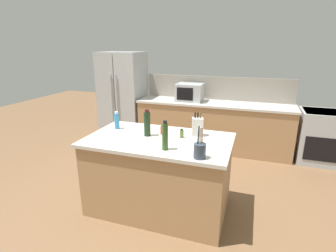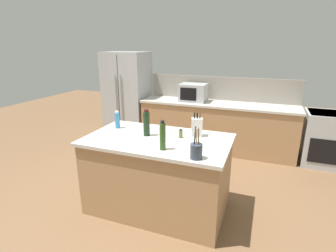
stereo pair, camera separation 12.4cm
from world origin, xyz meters
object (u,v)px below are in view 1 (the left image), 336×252
utensil_crock (200,150)px  wine_bottle (147,123)px  spice_jar_paprika (162,130)px  olive_oil_bottle (165,136)px  range_oven (322,137)px  microwave (190,92)px  knife_block (197,127)px  refrigerator (123,96)px  dish_soap_bottle (117,121)px  spice_jar_oregano (182,134)px

utensil_crock → wine_bottle: (-0.74, 0.44, 0.07)m
spice_jar_paprika → olive_oil_bottle: olive_oil_bottle is taller
range_oven → wine_bottle: size_ratio=2.77×
microwave → knife_block: bearing=-73.1°
range_oven → refrigerator: bearing=179.2°
range_oven → olive_oil_bottle: bearing=-128.9°
knife_block → dish_soap_bottle: (-1.06, -0.07, -0.00)m
range_oven → dish_soap_bottle: (-2.86, -2.02, 0.58)m
spice_jar_paprika → wine_bottle: (-0.15, -0.11, 0.10)m
range_oven → spice_jar_paprika: 3.05m
microwave → knife_block: 2.03m
wine_bottle → range_oven: bearing=42.3°
range_oven → wine_bottle: wine_bottle is taller
refrigerator → wine_bottle: 2.67m
knife_block → utensil_crock: bearing=-92.1°
wine_bottle → spice_jar_oregano: (0.41, 0.07, -0.11)m
range_oven → microwave: 2.47m
utensil_crock → spice_jar_oregano: 0.61m
dish_soap_bottle → utensil_crock: bearing=-25.0°
refrigerator → dish_soap_bottle: refrigerator is taller
spice_jar_paprika → olive_oil_bottle: 0.51m
spice_jar_paprika → refrigerator: bearing=128.4°
knife_block → microwave: bearing=90.4°
knife_block → wine_bottle: size_ratio=0.87×
knife_block → spice_jar_oregano: knife_block is taller
microwave → spice_jar_paprika: 2.05m
olive_oil_bottle → spice_jar_oregano: bearing=81.4°
utensil_crock → wine_bottle: size_ratio=0.97×
range_oven → olive_oil_bottle: (-2.02, -2.50, 0.63)m
spice_jar_paprika → spice_jar_oregano: size_ratio=1.03×
microwave → refrigerator: bearing=178.0°
spice_jar_paprika → spice_jar_oregano: bearing=-9.8°
utensil_crock → spice_jar_paprika: bearing=136.6°
wine_bottle → dish_soap_bottle: bearing=164.7°
range_oven → spice_jar_paprika: spice_jar_paprika is taller
refrigerator → olive_oil_bottle: refrigerator is taller
refrigerator → microwave: bearing=-2.0°
utensil_crock → microwave: bearing=106.3°
dish_soap_bottle → refrigerator: bearing=116.0°
refrigerator → wine_bottle: bearing=-55.7°
microwave → utensil_crock: microwave is taller
refrigerator → range_oven: bearing=-0.8°
knife_block → dish_soap_bottle: knife_block is taller
olive_oil_bottle → knife_block: bearing=68.0°
range_oven → utensil_crock: size_ratio=2.87×
microwave → range_oven: bearing=-0.0°
range_oven → olive_oil_bottle: 3.27m
knife_block → range_oven: bearing=30.9°
dish_soap_bottle → range_oven: bearing=35.3°
refrigerator → utensil_crock: size_ratio=5.80×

